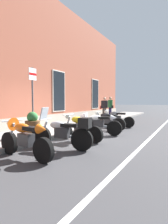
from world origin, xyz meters
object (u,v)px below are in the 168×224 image
Objects in this scene: motorcycle_silver_touring at (64,132)px; pedestrian_dark_jacket at (104,107)px; motorcycle_orange_sport at (23,136)px; motorcycle_black_naked at (107,121)px; motorcycle_white_sport at (96,122)px; pedestrian_striped_shirt at (110,106)px; parking_sign at (33,92)px; barrel_planter at (33,126)px; motorcycle_yellow_naked at (79,128)px; motorcycle_grey_naked at (116,119)px.

pedestrian_dark_jacket is (8.31, 2.24, 0.53)m from motorcycle_silver_touring.
motorcycle_orange_sport is 1.00× the size of motorcycle_black_naked.
motorcycle_orange_sport is 5.39m from motorcycle_black_naked.
motorcycle_white_sport is (2.70, 0.22, 0.01)m from motorcycle_silver_touring.
motorcycle_white_sport is 1.48m from motorcycle_black_naked.
pedestrian_striped_shirt reaches higher than motorcycle_orange_sport.
motorcycle_silver_touring reaches higher than motorcycle_white_sport.
pedestrian_striped_shirt is 8.78m from parking_sign.
barrel_planter is at bearing 77.32° from motorcycle_silver_touring.
parking_sign reaches higher than motorcycle_black_naked.
pedestrian_striped_shirt reaches higher than motorcycle_yellow_naked.
motorcycle_yellow_naked is at bearing -59.15° from barrel_planter.
motorcycle_black_naked is 4.19m from parking_sign.
motorcycle_silver_touring reaches higher than motorcycle_grey_naked.
motorcycle_yellow_naked is 8.20m from pedestrian_striped_shirt.
pedestrian_dark_jacket reaches higher than motorcycle_black_naked.
motorcycle_silver_touring is at bearing -175.55° from motorcycle_black_naked.
motorcycle_black_naked is at bearing 2.00° from motorcycle_yellow_naked.
motorcycle_black_naked is 1.28m from motorcycle_grey_naked.
motorcycle_white_sport is at bearing -178.56° from motorcycle_grey_naked.
motorcycle_orange_sport is 9.71m from pedestrian_dark_jacket.
motorcycle_black_naked is 4.04m from barrel_planter.
motorcycle_silver_touring is 1.29m from motorcycle_yellow_naked.
motorcycle_silver_touring reaches higher than motorcycle_black_naked.
parking_sign is at bearing -177.70° from pedestrian_striped_shirt.
motorcycle_black_naked is at bearing -20.00° from barrel_planter.
motorcycle_grey_naked is (1.28, -0.04, 0.00)m from motorcycle_black_naked.
barrel_planter is at bearing -177.36° from pedestrian_striped_shirt.
motorcycle_silver_touring is (1.21, -0.43, -0.03)m from motorcycle_orange_sport.
motorcycle_yellow_naked is 2.11× the size of barrel_planter.
motorcycle_grey_naked is 5.27m from barrel_planter.
motorcycle_yellow_naked is at bearing 9.98° from motorcycle_silver_touring.
motorcycle_orange_sport reaches higher than motorcycle_grey_naked.
pedestrian_striped_shirt is at bearing 2.64° from barrel_planter.
pedestrian_striped_shirt is at bearing 25.91° from motorcycle_grey_naked.
barrel_planter is (0.38, 1.71, 0.02)m from motorcycle_silver_touring.
motorcycle_grey_naked is 2.20× the size of barrel_planter.
motorcycle_silver_touring is 1.04× the size of motorcycle_black_naked.
pedestrian_dark_jacket is at bearing 172.34° from pedestrian_striped_shirt.
pedestrian_striped_shirt is at bearing 12.91° from motorcycle_silver_touring.
motorcycle_black_naked is 0.77× the size of parking_sign.
pedestrian_striped_shirt is at bearing 2.30° from parking_sign.
motorcycle_grey_naked is (2.76, 0.07, -0.07)m from motorcycle_white_sport.
motorcycle_silver_touring reaches higher than motorcycle_yellow_naked.
parking_sign reaches higher than motorcycle_silver_touring.
barrel_planter is at bearing 120.85° from motorcycle_yellow_naked.
motorcycle_grey_naked reaches higher than motorcycle_black_naked.
pedestrian_striped_shirt reaches higher than barrel_planter.
motorcycle_yellow_naked is 0.77× the size of parking_sign.
motorcycle_grey_naked is 1.27× the size of pedestrian_dark_jacket.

